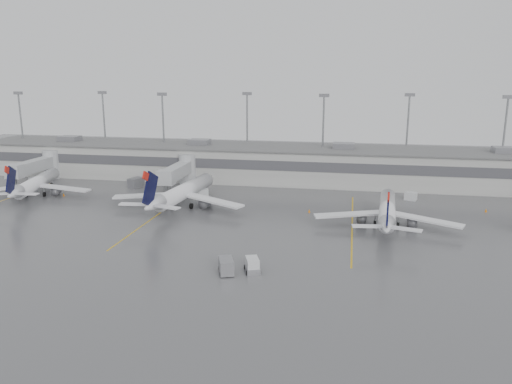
% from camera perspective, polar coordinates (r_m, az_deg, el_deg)
% --- Properties ---
extents(ground, '(260.00, 260.00, 0.00)m').
position_cam_1_polar(ground, '(66.40, -4.64, -8.90)').
color(ground, '#4F4F51').
rests_on(ground, ground).
extents(terminal, '(152.00, 17.00, 9.45)m').
position_cam_1_polar(terminal, '(120.15, 2.73, 3.31)').
color(terminal, '#9E9E9A').
rests_on(terminal, ground).
extents(light_masts, '(142.40, 8.00, 20.60)m').
position_cam_1_polar(light_masts, '(124.71, 3.16, 7.32)').
color(light_masts, gray).
rests_on(light_masts, ground).
extents(jet_bridge_left, '(4.00, 17.20, 7.00)m').
position_cam_1_polar(jet_bridge_left, '(129.15, -23.34, 2.79)').
color(jet_bridge_left, '#A2A5A7').
rests_on(jet_bridge_left, ground).
extents(jet_bridge_right, '(4.00, 17.20, 7.00)m').
position_cam_1_polar(jet_bridge_right, '(113.31, -8.50, 2.41)').
color(jet_bridge_right, '#A2A5A7').
rests_on(jet_bridge_right, ground).
extents(stand_markings, '(105.25, 40.00, 0.01)m').
position_cam_1_polar(stand_markings, '(88.45, -0.48, -3.13)').
color(stand_markings, gold).
rests_on(stand_markings, ground).
extents(jet_far_left, '(23.51, 26.67, 8.78)m').
position_cam_1_polar(jet_far_left, '(114.28, -23.94, 0.90)').
color(jet_far_left, white).
rests_on(jet_far_left, ground).
extents(jet_mid_left, '(26.59, 29.94, 9.69)m').
position_cam_1_polar(jet_mid_left, '(96.62, -8.45, -0.01)').
color(jet_mid_left, white).
rests_on(jet_mid_left, ground).
extents(jet_mid_right, '(24.23, 27.23, 8.81)m').
position_cam_1_polar(jet_mid_right, '(86.53, 14.76, -2.07)').
color(jet_mid_right, white).
rests_on(jet_mid_right, ground).
extents(baggage_tug, '(2.69, 3.33, 1.86)m').
position_cam_1_polar(baggage_tug, '(65.49, -0.42, -8.49)').
color(baggage_tug, silver).
rests_on(baggage_tug, ground).
extents(baggage_cart, '(2.70, 3.47, 1.96)m').
position_cam_1_polar(baggage_cart, '(64.96, -3.43, -8.42)').
color(baggage_cart, slate).
rests_on(baggage_cart, ground).
extents(gse_uld_a, '(2.51, 2.03, 1.54)m').
position_cam_1_polar(gse_uld_a, '(127.45, -24.04, 1.18)').
color(gse_uld_a, silver).
rests_on(gse_uld_a, ground).
extents(gse_uld_b, '(3.01, 2.44, 1.84)m').
position_cam_1_polar(gse_uld_b, '(104.05, -6.18, -0.16)').
color(gse_uld_b, silver).
rests_on(gse_uld_b, ground).
extents(gse_uld_c, '(2.69, 2.22, 1.64)m').
position_cam_1_polar(gse_uld_c, '(106.39, 17.26, -0.45)').
color(gse_uld_c, silver).
rests_on(gse_uld_c, ground).
extents(gse_loader, '(3.12, 3.93, 2.14)m').
position_cam_1_polar(gse_loader, '(116.31, -13.57, 1.05)').
color(gse_loader, slate).
rests_on(gse_loader, ground).
extents(cone_a, '(0.42, 0.42, 0.66)m').
position_cam_1_polar(cone_a, '(112.60, -21.13, -0.27)').
color(cone_a, orange).
rests_on(cone_a, ground).
extents(cone_b, '(0.49, 0.49, 0.78)m').
position_cam_1_polar(cone_b, '(109.08, -9.49, 0.07)').
color(cone_b, orange).
rests_on(cone_b, ground).
extents(cone_c, '(0.42, 0.42, 0.66)m').
position_cam_1_polar(cone_c, '(93.20, 6.10, -2.14)').
color(cone_c, orange).
rests_on(cone_c, ground).
extents(cone_d, '(0.42, 0.42, 0.67)m').
position_cam_1_polar(cone_d, '(102.33, 24.80, -1.91)').
color(cone_d, orange).
rests_on(cone_d, ground).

